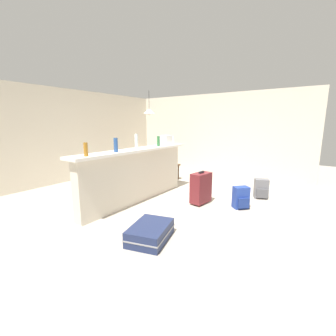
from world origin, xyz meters
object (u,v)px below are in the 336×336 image
object	(u,v)px
grocery_bag	(166,140)
pendant_lamp	(149,111)
backpack_blue	(241,198)
backpack_grey	(261,189)
suitcase_upright_maroon	(201,188)
bottle_clear	(136,141)
bottle_white	(173,140)
bottle_blue	(116,145)
suitcase_flat_navy	(150,232)
dining_table	(153,155)
bottle_amber	(86,149)
dining_chair_near_partition	(168,162)
bottle_green	(158,141)

from	to	relation	value
grocery_bag	pendant_lamp	distance (m)	1.57
backpack_blue	backpack_grey	size ratio (longest dim) A/B	1.00
suitcase_upright_maroon	bottle_clear	bearing A→B (deg)	118.33
bottle_clear	bottle_white	size ratio (longest dim) A/B	1.47
bottle_clear	bottle_white	distance (m)	1.28
backpack_blue	bottle_blue	bearing A→B (deg)	127.91
suitcase_flat_navy	dining_table	bearing A→B (deg)	38.18
backpack_grey	suitcase_upright_maroon	xyz separation A→B (m)	(-1.06, 0.92, 0.13)
bottle_clear	suitcase_flat_navy	distance (m)	2.01
bottle_white	dining_table	world-z (taller)	bottle_white
bottle_amber	bottle_blue	size ratio (longest dim) A/B	0.85
pendant_lamp	suitcase_flat_navy	size ratio (longest dim) A/B	0.77
bottle_blue	grocery_bag	distance (m)	1.64
pendant_lamp	backpack_grey	world-z (taller)	pendant_lamp
bottle_white	suitcase_flat_navy	distance (m)	2.88
dining_chair_near_partition	dining_table	bearing A→B (deg)	87.49
bottle_amber	backpack_blue	distance (m)	2.92
grocery_bag	dining_table	xyz separation A→B (m)	(0.87, 1.12, -0.56)
dining_table	bottle_green	bearing A→B (deg)	-136.84
bottle_clear	suitcase_upright_maroon	xyz separation A→B (m)	(0.62, -1.14, -0.91)
pendant_lamp	dining_chair_near_partition	bearing A→B (deg)	-83.82
suitcase_flat_navy	suitcase_upright_maroon	size ratio (longest dim) A/B	1.32
bottle_clear	suitcase_flat_navy	size ratio (longest dim) A/B	0.33
bottle_white	backpack_grey	xyz separation A→B (m)	(0.40, -2.04, -0.99)
bottle_clear	backpack_grey	distance (m)	2.85
bottle_blue	backpack_blue	bearing A→B (deg)	-52.09
bottle_amber	dining_table	xyz separation A→B (m)	(3.12, 1.19, -0.56)
bottle_amber	backpack_blue	size ratio (longest dim) A/B	0.51
grocery_bag	dining_chair_near_partition	size ratio (longest dim) A/B	0.28
grocery_bag	dining_chair_near_partition	distance (m)	1.21
dining_table	suitcase_flat_navy	bearing A→B (deg)	-141.82
suitcase_flat_navy	suitcase_upright_maroon	xyz separation A→B (m)	(1.72, 0.09, 0.22)
dining_table	suitcase_flat_navy	xyz separation A→B (m)	(-3.01, -2.37, -0.54)
bottle_amber	pendant_lamp	world-z (taller)	pendant_lamp
suitcase_upright_maroon	bottle_green	bearing A→B (deg)	88.79
pendant_lamp	backpack_grey	size ratio (longest dim) A/B	1.62
dining_table	backpack_blue	bearing A→B (deg)	-109.71
pendant_lamp	suitcase_upright_maroon	bearing A→B (deg)	-117.49
grocery_bag	backpack_grey	xyz separation A→B (m)	(0.64, -2.07, -1.00)
bottle_green	backpack_blue	distance (m)	2.09
bottle_amber	suitcase_upright_maroon	xyz separation A→B (m)	(1.83, -1.08, -0.87)
bottle_blue	suitcase_flat_navy	size ratio (longest dim) A/B	0.28
grocery_bag	pendant_lamp	bearing A→B (deg)	56.00
bottle_white	backpack_blue	xyz separation A→B (m)	(-0.45, -1.87, -0.99)
dining_chair_near_partition	backpack_blue	distance (m)	2.66
bottle_green	backpack_blue	world-z (taller)	bottle_green
bottle_clear	pendant_lamp	world-z (taller)	pendant_lamp
bottle_green	dining_table	bearing A→B (deg)	43.16
dining_table	pendant_lamp	distance (m)	1.29
dining_table	backpack_blue	size ratio (longest dim) A/B	2.62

